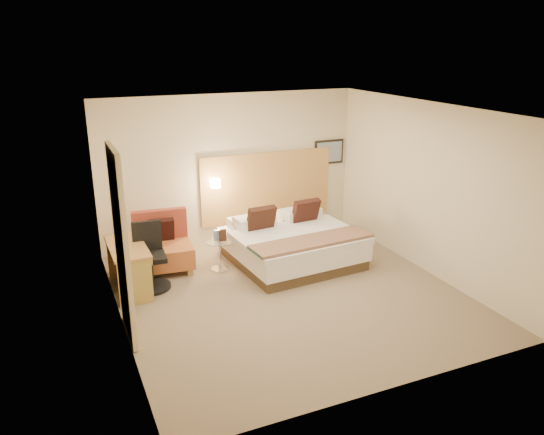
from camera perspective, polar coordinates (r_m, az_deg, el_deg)
name	(u,v)px	position (r m, az deg, el deg)	size (l,w,h in m)	color
floor	(288,294)	(7.99, 1.78, -8.17)	(4.80, 5.00, 0.02)	#7E6C55
ceiling	(290,109)	(7.18, 2.00, 11.58)	(4.80, 5.00, 0.02)	white
wall_back	(231,169)	(9.72, -4.46, 5.26)	(4.80, 0.02, 2.70)	beige
wall_front	(397,276)	(5.46, 13.25, -6.16)	(4.80, 0.02, 2.70)	beige
wall_left	(113,230)	(6.85, -16.69, -1.30)	(0.02, 5.00, 2.70)	beige
wall_right	(427,188)	(8.74, 16.35, 3.02)	(0.02, 5.00, 2.70)	beige
headboard_panel	(267,186)	(10.02, -0.54, 3.38)	(2.60, 0.04, 1.30)	tan
art_frame	(329,152)	(10.47, 6.14, 7.03)	(0.62, 0.03, 0.47)	black
art_canvas	(329,152)	(10.45, 6.20, 7.01)	(0.54, 0.01, 0.39)	#748BA0
lamp_arm	(214,182)	(9.58, -6.24, 3.78)	(0.02, 0.02, 0.12)	white
lamp_shade	(215,183)	(9.52, -6.13, 3.69)	(0.15, 0.15, 0.15)	#FFEDC6
curtain	(122,246)	(6.66, -15.88, -2.97)	(0.06, 0.90, 2.42)	beige
bottle_a	(215,235)	(8.60, -6.11, -1.93)	(0.05, 0.05, 0.18)	#8BACD7
bottle_b	(219,235)	(8.62, -5.75, -1.87)	(0.05, 0.05, 0.18)	#8DA4DA
menu_folder	(223,235)	(8.58, -5.32, -1.90)	(0.12, 0.04, 0.20)	#3E2419
bed	(291,243)	(8.96, 2.08, -2.80)	(2.11, 2.07, 0.97)	#483724
lounge_chair	(163,247)	(8.81, -11.65, -3.16)	(0.95, 0.85, 0.94)	tan
side_table	(220,254)	(8.68, -5.65, -3.90)	(0.47, 0.47, 0.49)	white
desk	(129,255)	(8.14, -15.10, -3.90)	(0.53, 1.14, 0.71)	#B88648
desk_chair	(150,262)	(8.19, -13.00, -4.69)	(0.60, 0.60, 1.00)	black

